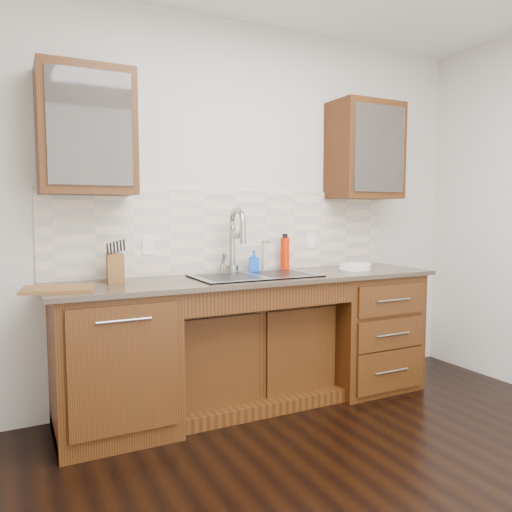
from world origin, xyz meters
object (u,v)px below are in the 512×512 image
plate (354,269)px  soap_bottle (254,261)px  water_bottle (285,254)px  cutting_board (58,289)px  knife_block (115,268)px

plate → soap_bottle: bearing=163.9°
water_bottle → cutting_board: bearing=-170.1°
water_bottle → plate: 0.53m
soap_bottle → knife_block: knife_block is taller
water_bottle → cutting_board: (-1.62, -0.28, -0.11)m
soap_bottle → water_bottle: size_ratio=0.66×
water_bottle → knife_block: 1.28m
plate → knife_block: size_ratio=1.35×
knife_block → cutting_board: 0.41m
soap_bottle → plate: (0.74, -0.21, -0.07)m
soap_bottle → knife_block: 1.00m
plate → cutting_board: cutting_board is taller
water_bottle → plate: bearing=-27.6°
plate → knife_block: (-1.73, 0.15, 0.08)m
soap_bottle → plate: 0.77m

